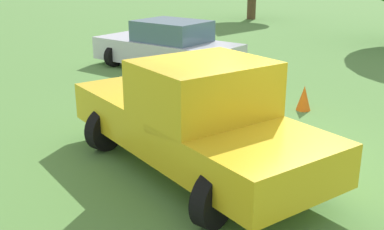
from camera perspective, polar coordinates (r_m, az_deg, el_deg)
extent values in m
plane|color=#54843D|center=(7.96, 6.80, -5.24)|extent=(80.00, 80.00, 0.00)
cylinder|color=black|center=(8.28, -10.51, -1.74)|extent=(0.74, 0.22, 0.74)
cylinder|color=black|center=(8.98, -1.70, 0.18)|extent=(0.74, 0.22, 0.74)
cylinder|color=black|center=(5.87, 2.64, -10.15)|extent=(0.74, 0.22, 0.74)
cylinder|color=black|center=(6.83, 12.84, -6.35)|extent=(0.74, 0.22, 0.74)
cube|color=gold|center=(8.42, -5.67, 1.26)|extent=(2.32, 2.37, 0.64)
cube|color=gold|center=(6.93, 1.38, 0.87)|extent=(2.20, 2.01, 1.40)
cube|color=slate|center=(6.81, 1.40, 4.40)|extent=(1.99, 1.74, 0.48)
cube|color=gold|center=(6.38, 6.51, -4.67)|extent=(2.43, 2.73, 0.60)
cube|color=silver|center=(9.25, -8.41, 1.04)|extent=(1.71, 0.64, 0.16)
cylinder|color=black|center=(14.84, -9.50, 7.03)|extent=(0.63, 0.20, 0.63)
cylinder|color=black|center=(15.90, -5.51, 7.95)|extent=(0.63, 0.20, 0.63)
cylinder|color=black|center=(12.85, -0.11, 5.54)|extent=(0.63, 0.20, 0.63)
cylinder|color=black|center=(14.06, 3.67, 6.62)|extent=(0.63, 0.20, 0.63)
cube|color=silver|center=(14.32, -3.11, 7.68)|extent=(1.80, 4.59, 0.68)
cube|color=slate|center=(14.07, -2.43, 10.14)|extent=(1.57, 2.02, 0.60)
cone|color=orange|center=(10.60, 13.41, 2.01)|extent=(0.32, 0.32, 0.55)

